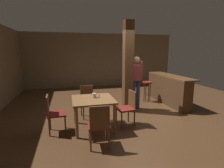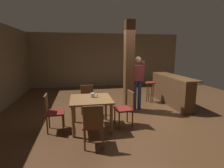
{
  "view_description": "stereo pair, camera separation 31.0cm",
  "coord_description": "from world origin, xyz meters",
  "px_view_note": "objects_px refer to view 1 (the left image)",
  "views": [
    {
      "loc": [
        -1.8,
        -4.82,
        1.9
      ],
      "look_at": [
        -0.57,
        -0.01,
        0.95
      ],
      "focal_mm": 28.0,
      "sensor_mm": 36.0,
      "label": 1
    },
    {
      "loc": [
        -1.5,
        -4.89,
        1.9
      ],
      "look_at": [
        -0.57,
        -0.01,
        0.95
      ],
      "focal_mm": 28.0,
      "sensor_mm": 36.0,
      "label": 2
    }
  ],
  "objects_px": {
    "chair_east": "(128,106)",
    "chair_north": "(88,99)",
    "chair_south": "(99,124)",
    "napkin_cup": "(94,95)",
    "chair_west": "(53,112)",
    "bar_counter": "(167,89)",
    "standing_person": "(136,79)",
    "dining_table": "(93,103)",
    "salt_shaker": "(99,96)",
    "bar_stool_near": "(147,86)"
  },
  "relations": [
    {
      "from": "chair_north",
      "to": "bar_stool_near",
      "type": "relative_size",
      "value": 1.17
    },
    {
      "from": "dining_table",
      "to": "bar_counter",
      "type": "height_order",
      "value": "bar_counter"
    },
    {
      "from": "chair_east",
      "to": "bar_counter",
      "type": "relative_size",
      "value": 0.38
    },
    {
      "from": "chair_north",
      "to": "chair_west",
      "type": "xyz_separation_m",
      "value": [
        -0.89,
        -0.86,
        0.0
      ]
    },
    {
      "from": "chair_east",
      "to": "standing_person",
      "type": "distance_m",
      "value": 1.45
    },
    {
      "from": "standing_person",
      "to": "bar_stool_near",
      "type": "relative_size",
      "value": 2.27
    },
    {
      "from": "standing_person",
      "to": "bar_stool_near",
      "type": "xyz_separation_m",
      "value": [
        0.75,
        0.71,
        -0.43
      ]
    },
    {
      "from": "chair_south",
      "to": "napkin_cup",
      "type": "relative_size",
      "value": 8.26
    },
    {
      "from": "dining_table",
      "to": "napkin_cup",
      "type": "xyz_separation_m",
      "value": [
        0.05,
        0.09,
        0.17
      ]
    },
    {
      "from": "chair_south",
      "to": "chair_west",
      "type": "distance_m",
      "value": 1.3
    },
    {
      "from": "chair_west",
      "to": "salt_shaker",
      "type": "bearing_deg",
      "value": 2.83
    },
    {
      "from": "chair_west",
      "to": "napkin_cup",
      "type": "distance_m",
      "value": 1.03
    },
    {
      "from": "chair_north",
      "to": "chair_east",
      "type": "distance_m",
      "value": 1.29
    },
    {
      "from": "chair_north",
      "to": "napkin_cup",
      "type": "bearing_deg",
      "value": -83.63
    },
    {
      "from": "napkin_cup",
      "to": "bar_stool_near",
      "type": "height_order",
      "value": "napkin_cup"
    },
    {
      "from": "salt_shaker",
      "to": "standing_person",
      "type": "height_order",
      "value": "standing_person"
    },
    {
      "from": "chair_east",
      "to": "bar_stool_near",
      "type": "xyz_separation_m",
      "value": [
        1.44,
        1.88,
        0.07
      ]
    },
    {
      "from": "chair_south",
      "to": "chair_east",
      "type": "relative_size",
      "value": 1.0
    },
    {
      "from": "chair_west",
      "to": "napkin_cup",
      "type": "height_order",
      "value": "chair_west"
    },
    {
      "from": "chair_west",
      "to": "standing_person",
      "type": "distance_m",
      "value": 2.8
    },
    {
      "from": "standing_person",
      "to": "chair_east",
      "type": "bearing_deg",
      "value": -120.24
    },
    {
      "from": "chair_east",
      "to": "bar_counter",
      "type": "xyz_separation_m",
      "value": [
        2.07,
        1.52,
        0.01
      ]
    },
    {
      "from": "chair_east",
      "to": "napkin_cup",
      "type": "height_order",
      "value": "chair_east"
    },
    {
      "from": "chair_west",
      "to": "chair_north",
      "type": "bearing_deg",
      "value": 44.07
    },
    {
      "from": "chair_north",
      "to": "chair_east",
      "type": "xyz_separation_m",
      "value": [
        0.93,
        -0.89,
        0.0
      ]
    },
    {
      "from": "napkin_cup",
      "to": "salt_shaker",
      "type": "distance_m",
      "value": 0.12
    },
    {
      "from": "bar_counter",
      "to": "napkin_cup",
      "type": "bearing_deg",
      "value": -154.43
    },
    {
      "from": "salt_shaker",
      "to": "chair_east",
      "type": "bearing_deg",
      "value": -6.63
    },
    {
      "from": "napkin_cup",
      "to": "bar_counter",
      "type": "height_order",
      "value": "bar_counter"
    },
    {
      "from": "chair_west",
      "to": "standing_person",
      "type": "xyz_separation_m",
      "value": [
        2.5,
        1.14,
        0.5
      ]
    },
    {
      "from": "dining_table",
      "to": "chair_east",
      "type": "height_order",
      "value": "chair_east"
    },
    {
      "from": "chair_east",
      "to": "bar_counter",
      "type": "distance_m",
      "value": 2.56
    },
    {
      "from": "salt_shaker",
      "to": "chair_north",
      "type": "bearing_deg",
      "value": 103.71
    },
    {
      "from": "chair_east",
      "to": "chair_north",
      "type": "bearing_deg",
      "value": 136.04
    },
    {
      "from": "bar_stool_near",
      "to": "salt_shaker",
      "type": "bearing_deg",
      "value": -140.31
    },
    {
      "from": "dining_table",
      "to": "napkin_cup",
      "type": "relative_size",
      "value": 9.22
    },
    {
      "from": "napkin_cup",
      "to": "bar_stool_near",
      "type": "bearing_deg",
      "value": 37.64
    },
    {
      "from": "chair_south",
      "to": "chair_north",
      "type": "bearing_deg",
      "value": 90.45
    },
    {
      "from": "dining_table",
      "to": "salt_shaker",
      "type": "bearing_deg",
      "value": 18.5
    },
    {
      "from": "bar_stool_near",
      "to": "dining_table",
      "type": "bearing_deg",
      "value": -141.48
    },
    {
      "from": "chair_east",
      "to": "salt_shaker",
      "type": "bearing_deg",
      "value": 173.37
    },
    {
      "from": "chair_north",
      "to": "bar_counter",
      "type": "xyz_separation_m",
      "value": [
        2.99,
        0.62,
        0.01
      ]
    },
    {
      "from": "salt_shaker",
      "to": "bar_stool_near",
      "type": "relative_size",
      "value": 0.12
    },
    {
      "from": "salt_shaker",
      "to": "chair_west",
      "type": "bearing_deg",
      "value": -177.17
    },
    {
      "from": "chair_east",
      "to": "bar_counter",
      "type": "bearing_deg",
      "value": 36.3
    },
    {
      "from": "dining_table",
      "to": "standing_person",
      "type": "xyz_separation_m",
      "value": [
        1.57,
        1.14,
        0.36
      ]
    },
    {
      "from": "bar_stool_near",
      "to": "chair_south",
      "type": "bearing_deg",
      "value": -130.18
    },
    {
      "from": "standing_person",
      "to": "bar_counter",
      "type": "height_order",
      "value": "standing_person"
    },
    {
      "from": "chair_east",
      "to": "bar_stool_near",
      "type": "height_order",
      "value": "chair_east"
    },
    {
      "from": "chair_north",
      "to": "chair_east",
      "type": "bearing_deg",
      "value": -43.96
    }
  ]
}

